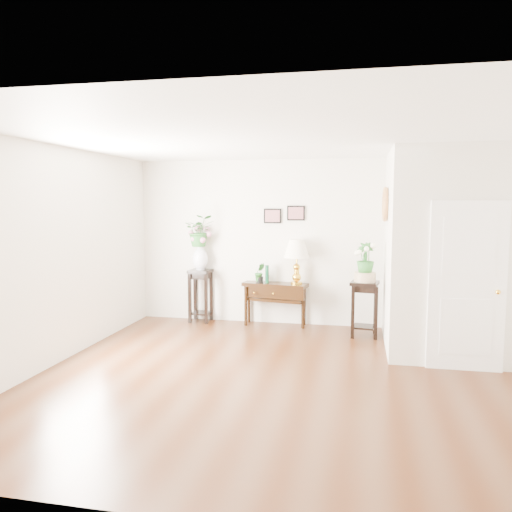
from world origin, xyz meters
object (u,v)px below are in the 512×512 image
(plant_stand_a, at_px, (201,296))
(plant_stand_b, at_px, (364,309))
(table_lamp, at_px, (297,263))
(console_table, at_px, (275,304))

(plant_stand_a, height_order, plant_stand_b, plant_stand_a)
(table_lamp, bearing_deg, console_table, 180.00)
(table_lamp, xyz_separation_m, plant_stand_a, (-1.68, 0.00, -0.62))
(console_table, distance_m, table_lamp, 0.80)
(table_lamp, xyz_separation_m, plant_stand_b, (1.11, -0.43, -0.64))
(plant_stand_a, relative_size, plant_stand_b, 1.06)
(plant_stand_a, xyz_separation_m, plant_stand_b, (2.79, -0.43, -0.03))
(plant_stand_b, bearing_deg, console_table, 163.77)
(console_table, xyz_separation_m, table_lamp, (0.36, 0.00, 0.71))
(console_table, relative_size, table_lamp, 1.45)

